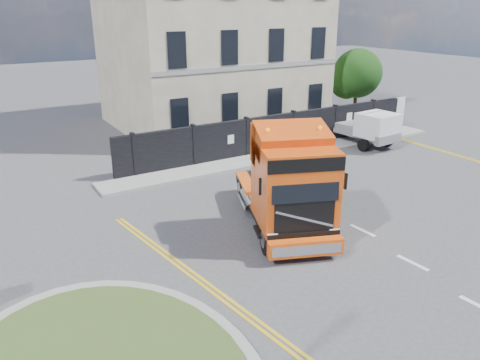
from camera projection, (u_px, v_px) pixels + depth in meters
ground at (288, 247)px, 15.27m from camera, size 120.00×120.00×0.00m
hoarding_fence at (286, 131)px, 25.31m from camera, size 18.80×0.25×2.00m
georgian_building at (211, 33)px, 29.37m from camera, size 12.30×10.30×12.80m
tree at (355, 76)px, 30.87m from camera, size 3.20×3.20×4.80m
pavement_far at (287, 154)px, 24.65m from camera, size 20.00×1.60×0.12m
truck at (289, 187)px, 15.70m from camera, size 4.45×6.67×3.75m
flatbed_pickup at (369, 128)px, 25.85m from camera, size 2.23×4.82×1.95m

